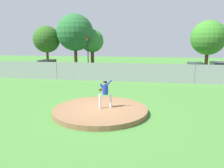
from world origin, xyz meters
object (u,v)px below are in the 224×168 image
object	(u,v)px
baseball	(113,106)
traffic_light_near	(88,47)
parked_car_burgundy	(219,70)
parked_car_silver	(47,67)
traffic_cone_orange	(170,71)
parked_car_slate	(196,70)
pitcher_youth	(105,91)

from	to	relation	value
baseball	traffic_light_near	xyz separation A→B (m)	(-6.82, 18.56, 2.99)
baseball	parked_car_burgundy	world-z (taller)	parked_car_burgundy
baseball	parked_car_silver	size ratio (longest dim) A/B	0.02
traffic_cone_orange	traffic_light_near	world-z (taller)	traffic_light_near
parked_car_slate	traffic_light_near	size ratio (longest dim) A/B	0.97
parked_car_slate	traffic_cone_orange	distance (m)	3.81
baseball	traffic_light_near	bearing A→B (deg)	110.19
parked_car_slate	traffic_light_near	xyz separation A→B (m)	(-14.27, 4.50, 2.52)
baseball	traffic_cone_orange	distance (m)	17.39
pitcher_youth	parked_car_slate	distance (m)	16.43
pitcher_youth	baseball	distance (m)	1.08
baseball	parked_car_slate	size ratio (longest dim) A/B	0.02
pitcher_youth	traffic_light_near	size ratio (longest dim) A/B	0.35
parked_car_slate	traffic_light_near	world-z (taller)	traffic_light_near
baseball	parked_car_slate	xyz separation A→B (m)	(7.45, 14.06, 0.47)
baseball	parked_car_silver	xyz separation A→B (m)	(-11.01, 14.05, 0.49)
baseball	parked_car_burgundy	bearing A→B (deg)	55.14
baseball	parked_car_slate	world-z (taller)	parked_car_slate
pitcher_youth	baseball	size ratio (longest dim) A/B	22.68
parked_car_silver	traffic_light_near	world-z (taller)	traffic_light_near
parked_car_burgundy	pitcher_youth	bearing A→B (deg)	-125.22
parked_car_silver	parked_car_burgundy	size ratio (longest dim) A/B	0.91
pitcher_youth	parked_car_silver	world-z (taller)	pitcher_youth
baseball	traffic_cone_orange	xyz separation A→B (m)	(4.77, 16.72, -0.05)
parked_car_silver	parked_car_burgundy	world-z (taller)	parked_car_burgundy
parked_car_burgundy	traffic_light_near	size ratio (longest dim) A/B	0.95
traffic_light_near	parked_car_slate	bearing A→B (deg)	-17.50
traffic_light_near	baseball	bearing A→B (deg)	-69.81
baseball	traffic_light_near	world-z (taller)	traffic_light_near
parked_car_burgundy	parked_car_silver	bearing A→B (deg)	-179.07
baseball	traffic_cone_orange	world-z (taller)	traffic_cone_orange
traffic_cone_orange	parked_car_silver	bearing A→B (deg)	-170.41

